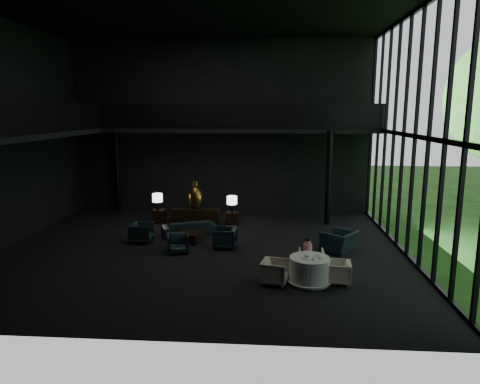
# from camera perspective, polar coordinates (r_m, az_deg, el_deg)

# --- Properties ---
(floor) EXTENTS (14.00, 12.00, 0.02)m
(floor) POSITION_cam_1_polar(r_m,az_deg,el_deg) (15.10, -5.04, -7.80)
(floor) COLOR black
(floor) RESTS_ON ground
(ceiling) EXTENTS (14.00, 12.00, 0.02)m
(ceiling) POSITION_cam_1_polar(r_m,az_deg,el_deg) (14.69, -5.59, 23.31)
(ceiling) COLOR black
(ceiling) RESTS_ON ground
(wall_back) EXTENTS (14.00, 0.04, 8.00)m
(wall_back) POSITION_cam_1_polar(r_m,az_deg,el_deg) (20.29, -2.55, 8.47)
(wall_back) COLOR black
(wall_back) RESTS_ON ground
(wall_front) EXTENTS (14.00, 0.04, 8.00)m
(wall_front) POSITION_cam_1_polar(r_m,az_deg,el_deg) (8.50, -11.86, 5.21)
(wall_front) COLOR black
(wall_front) RESTS_ON ground
(curtain_wall) EXTENTS (0.20, 12.00, 8.00)m
(curtain_wall) POSITION_cam_1_polar(r_m,az_deg,el_deg) (14.90, 22.32, 6.90)
(curtain_wall) COLOR black
(curtain_wall) RESTS_ON ground
(mezzanine_left) EXTENTS (2.00, 12.00, 0.25)m
(mezzanine_left) POSITION_cam_1_polar(r_m,az_deg,el_deg) (16.42, -26.60, 6.85)
(mezzanine_left) COLOR black
(mezzanine_left) RESTS_ON wall_left
(mezzanine_back) EXTENTS (12.00, 2.00, 0.25)m
(mezzanine_back) POSITION_cam_1_polar(r_m,az_deg,el_deg) (19.20, 0.11, 8.36)
(mezzanine_back) COLOR black
(mezzanine_back) RESTS_ON wall_back
(railing_left) EXTENTS (0.06, 12.00, 1.00)m
(railing_left) POSITION_cam_1_polar(r_m,az_deg,el_deg) (15.92, -23.64, 9.16)
(railing_left) COLOR black
(railing_left) RESTS_ON mezzanine_left
(railing_back) EXTENTS (12.00, 0.06, 1.00)m
(railing_back) POSITION_cam_1_polar(r_m,az_deg,el_deg) (18.19, -0.11, 10.12)
(railing_back) COLOR black
(railing_back) RESTS_ON mezzanine_back
(column_nw) EXTENTS (0.24, 0.24, 4.00)m
(column_nw) POSITION_cam_1_polar(r_m,az_deg,el_deg) (21.33, -16.08, 2.78)
(column_nw) COLOR black
(column_nw) RESTS_ON floor
(column_ne) EXTENTS (0.24, 0.24, 4.00)m
(column_ne) POSITION_cam_1_polar(r_m,az_deg,el_deg) (18.52, 11.71, 1.83)
(column_ne) COLOR black
(column_ne) RESTS_ON floor
(console) EXTENTS (2.06, 0.47, 0.65)m
(console) POSITION_cam_1_polar(r_m,az_deg,el_deg) (18.58, -5.97, -3.24)
(console) COLOR black
(console) RESTS_ON floor
(bronze_urn) EXTENTS (0.64, 0.64, 1.19)m
(bronze_urn) POSITION_cam_1_polar(r_m,az_deg,el_deg) (18.49, -5.97, -0.65)
(bronze_urn) COLOR olive
(bronze_urn) RESTS_ON console
(side_table_left) EXTENTS (0.54, 0.54, 0.59)m
(side_table_left) POSITION_cam_1_polar(r_m,az_deg,el_deg) (18.96, -10.73, -3.18)
(side_table_left) COLOR black
(side_table_left) RESTS_ON floor
(table_lamp_left) EXTENTS (0.44, 0.44, 0.73)m
(table_lamp_left) POSITION_cam_1_polar(r_m,az_deg,el_deg) (18.62, -10.95, -0.86)
(table_lamp_left) COLOR black
(table_lamp_left) RESTS_ON side_table_left
(side_table_right) EXTENTS (0.49, 0.49, 0.54)m
(side_table_right) POSITION_cam_1_polar(r_m,az_deg,el_deg) (18.39, -1.04, -3.51)
(side_table_right) COLOR black
(side_table_right) RESTS_ON floor
(table_lamp_right) EXTENTS (0.43, 0.43, 0.72)m
(table_lamp_right) POSITION_cam_1_polar(r_m,az_deg,el_deg) (18.09, -1.08, -1.19)
(table_lamp_right) COLOR black
(table_lamp_right) RESTS_ON side_table_right
(sofa) EXTENTS (2.11, 1.36, 0.80)m
(sofa) POSITION_cam_1_polar(r_m,az_deg,el_deg) (16.89, -6.84, -4.42)
(sofa) COLOR black
(sofa) RESTS_ON floor
(lounge_armchair_west) EXTENTS (0.74, 0.79, 0.81)m
(lounge_armchair_west) POSITION_cam_1_polar(r_m,az_deg,el_deg) (16.29, -12.98, -5.18)
(lounge_armchair_west) COLOR black
(lounge_armchair_west) RESTS_ON floor
(lounge_armchair_east) EXTENTS (0.78, 0.83, 0.81)m
(lounge_armchair_east) POSITION_cam_1_polar(r_m,az_deg,el_deg) (15.27, -2.02, -5.96)
(lounge_armchair_east) COLOR black
(lounge_armchair_east) RESTS_ON floor
(lounge_armchair_south) EXTENTS (0.77, 0.74, 0.67)m
(lounge_armchair_south) POSITION_cam_1_polar(r_m,az_deg,el_deg) (14.92, -8.27, -6.75)
(lounge_armchair_south) COLOR black
(lounge_armchair_south) RESTS_ON floor
(window_armchair) EXTENTS (1.31, 1.39, 1.02)m
(window_armchair) POSITION_cam_1_polar(r_m,az_deg,el_deg) (15.20, 13.10, -5.90)
(window_armchair) COLOR black
(window_armchair) RESTS_ON floor
(coffee_table) EXTENTS (1.00, 1.00, 0.37)m
(coffee_table) POSITION_cam_1_polar(r_m,az_deg,el_deg) (16.10, -6.74, -5.96)
(coffee_table) COLOR black
(coffee_table) RESTS_ON floor
(dining_table) EXTENTS (1.28, 1.28, 0.75)m
(dining_table) POSITION_cam_1_polar(r_m,az_deg,el_deg) (12.43, 9.23, -10.44)
(dining_table) COLOR white
(dining_table) RESTS_ON floor
(dining_chair_north) EXTENTS (0.76, 0.71, 0.76)m
(dining_chair_north) POSITION_cam_1_polar(r_m,az_deg,el_deg) (13.17, 9.47, -8.97)
(dining_chair_north) COLOR beige
(dining_chair_north) RESTS_ON floor
(dining_chair_east) EXTENTS (0.63, 0.66, 0.63)m
(dining_chair_east) POSITION_cam_1_polar(r_m,az_deg,el_deg) (12.58, 12.94, -10.39)
(dining_chair_east) COLOR #C8B09F
(dining_chair_east) RESTS_ON floor
(dining_chair_west) EXTENTS (0.77, 0.80, 0.70)m
(dining_chair_west) POSITION_cam_1_polar(r_m,az_deg,el_deg) (12.28, 4.69, -10.49)
(dining_chair_west) COLOR #B0A599
(dining_chair_west) RESTS_ON floor
(child) EXTENTS (0.27, 0.27, 0.58)m
(child) POSITION_cam_1_polar(r_m,az_deg,el_deg) (13.22, 9.02, -7.25)
(child) COLOR pink
(child) RESTS_ON dining_chair_north
(plate_a) EXTENTS (0.29, 0.29, 0.01)m
(plate_a) POSITION_cam_1_polar(r_m,az_deg,el_deg) (12.17, 8.78, -8.74)
(plate_a) COLOR white
(plate_a) RESTS_ON dining_table
(plate_b) EXTENTS (0.26, 0.26, 0.01)m
(plate_b) POSITION_cam_1_polar(r_m,az_deg,el_deg) (12.46, 10.28, -8.32)
(plate_b) COLOR white
(plate_b) RESTS_ON dining_table
(saucer) EXTENTS (0.15, 0.15, 0.01)m
(saucer) POSITION_cam_1_polar(r_m,az_deg,el_deg) (12.24, 10.76, -8.70)
(saucer) COLOR white
(saucer) RESTS_ON dining_table
(coffee_cup) EXTENTS (0.10, 0.10, 0.06)m
(coffee_cup) POSITION_cam_1_polar(r_m,az_deg,el_deg) (12.19, 10.63, -8.60)
(coffee_cup) COLOR white
(coffee_cup) RESTS_ON saucer
(cereal_bowl) EXTENTS (0.16, 0.16, 0.08)m
(cereal_bowl) POSITION_cam_1_polar(r_m,az_deg,el_deg) (12.29, 8.94, -8.37)
(cereal_bowl) COLOR white
(cereal_bowl) RESTS_ON dining_table
(cream_pot) EXTENTS (0.07, 0.07, 0.07)m
(cream_pot) POSITION_cam_1_polar(r_m,az_deg,el_deg) (12.03, 9.67, -8.86)
(cream_pot) COLOR #99999E
(cream_pot) RESTS_ON dining_table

